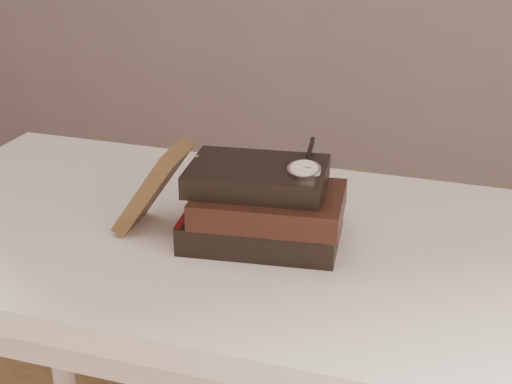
% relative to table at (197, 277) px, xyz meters
% --- Properties ---
extents(table, '(1.00, 0.60, 0.75)m').
position_rel_table_xyz_m(table, '(0.00, 0.00, 0.00)').
color(table, white).
rests_on(table, ground).
extents(book_stack, '(0.25, 0.18, 0.11)m').
position_rel_table_xyz_m(book_stack, '(0.12, -0.01, 0.15)').
color(book_stack, black).
rests_on(book_stack, table).
extents(journal, '(0.11, 0.10, 0.14)m').
position_rel_table_xyz_m(journal, '(-0.05, -0.03, 0.16)').
color(journal, '#3E2C18').
rests_on(journal, table).
extents(pocket_watch, '(0.05, 0.15, 0.02)m').
position_rel_table_xyz_m(pocket_watch, '(0.17, -0.01, 0.21)').
color(pocket_watch, silver).
rests_on(pocket_watch, book_stack).
extents(eyeglasses, '(0.11, 0.12, 0.05)m').
position_rel_table_xyz_m(eyeglasses, '(0.02, 0.05, 0.16)').
color(eyeglasses, silver).
rests_on(eyeglasses, book_stack).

